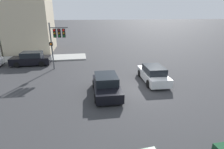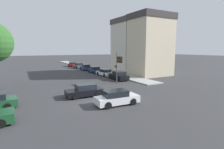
{
  "view_description": "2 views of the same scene",
  "coord_description": "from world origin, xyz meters",
  "views": [
    {
      "loc": [
        -12.43,
        3.89,
        5.87
      ],
      "look_at": [
        0.58,
        1.55,
        1.19
      ],
      "focal_mm": 28.0,
      "sensor_mm": 36.0,
      "label": 1
    },
    {
      "loc": [
        -7.22,
        -16.83,
        5.49
      ],
      "look_at": [
        3.78,
        2.98,
        2.2
      ],
      "focal_mm": 28.0,
      "sensor_mm": 36.0,
      "label": 2
    }
  ],
  "objects": [
    {
      "name": "ground_plane",
      "position": [
        0.0,
        0.0,
        0.0
      ],
      "size": [
        300.0,
        300.0,
        0.0
      ],
      "primitive_type": "plane",
      "color": "#333335"
    },
    {
      "name": "sidewalk_strip",
      "position": [
        11.82,
        33.29,
        0.08
      ],
      "size": [
        3.3,
        60.0,
        0.16
      ],
      "color": "#9E9E99",
      "rests_on": "ground_plane"
    },
    {
      "name": "rowhouse_backdrop",
      "position": [
        17.38,
        14.72,
        6.35
      ],
      "size": [
        8.08,
        13.68,
        12.66
      ],
      "color": "beige",
      "rests_on": "ground_plane"
    },
    {
      "name": "traffic_signal",
      "position": [
        6.76,
        6.27,
        3.53
      ],
      "size": [
        0.54,
        2.03,
        4.93
      ],
      "rotation": [
        0.0,
        0.0,
        3.09
      ],
      "color": "#515456",
      "rests_on": "ground_plane"
    },
    {
      "name": "crossing_car_0",
      "position": [
        -0.34,
        2.15,
        0.68
      ],
      "size": [
        4.29,
        2.07,
        1.46
      ],
      "rotation": [
        0.0,
        0.0,
        3.11
      ],
      "color": "black",
      "rests_on": "ground_plane"
    },
    {
      "name": "crossing_car_1",
      "position": [
        1.37,
        -2.33,
        0.69
      ],
      "size": [
        4.47,
        2.06,
        1.46
      ],
      "rotation": [
        0.0,
        0.0,
        -0.06
      ],
      "color": "silver",
      "rests_on": "ground_plane"
    },
    {
      "name": "parked_car_0",
      "position": [
        8.92,
        9.72,
        0.73
      ],
      "size": [
        2.04,
        4.4,
        1.56
      ],
      "rotation": [
        0.0,
        0.0,
        1.55
      ],
      "color": "black",
      "rests_on": "ground_plane"
    },
    {
      "name": "parked_car_1",
      "position": [
        8.9,
        15.27,
        0.68
      ],
      "size": [
        2.05,
        4.69,
        1.42
      ],
      "rotation": [
        0.0,
        0.0,
        1.61
      ],
      "color": "silver",
      "rests_on": "ground_plane"
    },
    {
      "name": "parked_car_2",
      "position": [
        8.96,
        20.67,
        0.7
      ],
      "size": [
        2.06,
        4.25,
        1.48
      ],
      "rotation": [
        0.0,
        0.0,
        1.55
      ],
      "color": "navy",
      "rests_on": "ground_plane"
    },
    {
      "name": "parked_car_3",
      "position": [
        8.86,
        26.42,
        0.74
      ],
      "size": [
        1.85,
        4.25,
        1.57
      ],
      "rotation": [
        0.0,
        0.0,
        1.57
      ],
      "color": "navy",
      "rests_on": "ground_plane"
    },
    {
      "name": "parked_car_4",
      "position": [
        8.88,
        32.24,
        0.73
      ],
      "size": [
        2.06,
        4.04,
        1.56
      ],
      "rotation": [
        0.0,
        0.0,
        1.58
      ],
      "color": "#4C5156",
      "rests_on": "ground_plane"
    },
    {
      "name": "parked_car_5",
      "position": [
        8.72,
        37.85,
        0.66
      ],
      "size": [
        2.01,
        4.55,
        1.42
      ],
      "rotation": [
        0.0,
        0.0,
        1.6
      ],
      "color": "maroon",
      "rests_on": "ground_plane"
    }
  ]
}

